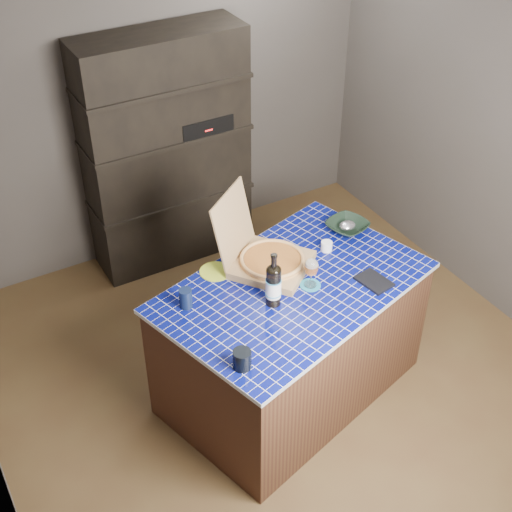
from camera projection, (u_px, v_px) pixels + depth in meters
room at (275, 212)px, 3.97m from camera, size 3.50×3.50×3.50m
shelving_unit at (167, 152)px, 5.24m from camera, size 1.20×0.41×1.80m
kitchen_island at (291, 339)px, 4.35m from camera, size 1.75×1.36×0.85m
pizza_box at (268, 258)px, 4.19m from camera, size 0.63×0.65×0.45m
mead_bottle at (273, 285)px, 3.89m from camera, size 0.09×0.09×0.34m
teal_trivet at (310, 285)px, 4.09m from camera, size 0.12×0.12×0.01m
wine_glass at (311, 268)px, 4.01m from camera, size 0.08×0.08×0.18m
tumbler at (242, 359)px, 3.54m from camera, size 0.10×0.10×0.11m
dvd_case at (374, 281)px, 4.11m from camera, size 0.17×0.22×0.02m
bowl at (347, 227)px, 4.51m from camera, size 0.31×0.31×0.06m
foil_contents at (347, 225)px, 4.51m from camera, size 0.11×0.09×0.05m
white_jar at (327, 246)px, 4.35m from camera, size 0.07×0.07×0.06m
navy_cup at (186, 298)px, 3.91m from camera, size 0.07×0.07×0.12m
green_trivet at (215, 271)px, 4.19m from camera, size 0.19×0.19×0.01m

